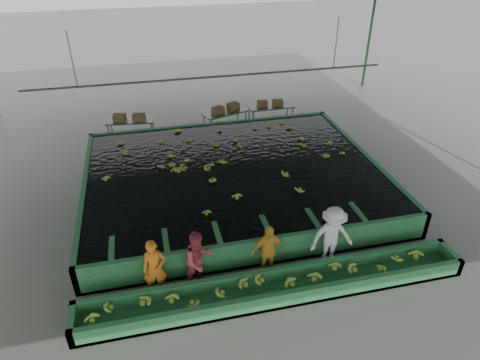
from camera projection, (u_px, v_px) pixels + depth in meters
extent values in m
plane|color=slate|center=(244.00, 214.00, 13.90)|extent=(80.00, 80.00, 0.00)
cube|color=gray|center=(244.00, 61.00, 11.30)|extent=(20.00, 22.00, 0.04)
cube|color=black|center=(233.00, 169.00, 14.71)|extent=(9.70, 7.70, 0.00)
cylinder|color=#59605B|center=(213.00, 77.00, 16.50)|extent=(0.08, 0.08, 14.00)
cylinder|color=#59605B|center=(72.00, 59.00, 14.99)|extent=(0.04, 0.04, 2.00)
cylinder|color=#59605B|center=(336.00, 43.00, 16.96)|extent=(0.04, 0.04, 2.00)
imported|color=orange|center=(155.00, 268.00, 10.57)|extent=(0.59, 0.39, 1.62)
imported|color=#B33C48|center=(199.00, 260.00, 10.77)|extent=(1.02, 0.92, 1.69)
imported|color=gold|center=(268.00, 251.00, 11.16)|extent=(0.96, 0.47, 1.58)
imported|color=white|center=(332.00, 237.00, 11.44)|extent=(1.21, 0.72, 1.84)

